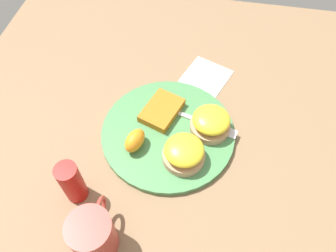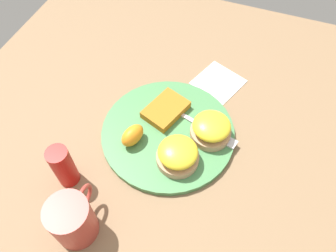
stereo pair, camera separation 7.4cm
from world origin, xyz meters
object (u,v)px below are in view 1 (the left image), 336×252
Objects in this scene: sandwich_benedict_right at (211,122)px; fork at (197,121)px; sandwich_benedict_left at (184,152)px; condiment_bottle at (72,182)px; cup at (93,235)px; hashbrown_patty at (162,110)px; orange_wedge at (135,141)px.

sandwich_benedict_right is 0.04m from fork.
condiment_bottle is at bearing 119.34° from sandwich_benedict_left.
condiment_bottle is at bearing 38.79° from cup.
fork is at bearing 63.73° from sandwich_benedict_right.
hashbrown_patty is 1.71× the size of orange_wedge.
fork is 1.96× the size of cup.
condiment_bottle is (-0.22, 0.22, 0.04)m from fork.
fork is at bearing -25.76° from cup.
orange_wedge is at bearing 126.03° from fork.
sandwich_benedict_left is 0.24m from cup.
condiment_bottle reaches higher than fork.
hashbrown_patty is 0.90× the size of cup.
condiment_bottle reaches higher than orange_wedge.
sandwich_benedict_right is at bearing -116.27° from fork.
sandwich_benedict_right reaches higher than hashbrown_patty.
cup is (-0.20, 0.13, 0.01)m from sandwich_benedict_left.
sandwich_benedict_left is at bearing -148.26° from hashbrown_patty.
orange_wedge is 0.27× the size of fork.
sandwich_benedict_left is at bearing -96.40° from orange_wedge.
sandwich_benedict_right is at bearing -51.11° from condiment_bottle.
cup reaches higher than sandwich_benedict_left.
orange_wedge is at bearing -36.43° from condiment_bottle.
fork is at bearing -8.60° from sandwich_benedict_left.
hashbrown_patty is 0.46× the size of fork.
hashbrown_patty is at bearing 83.77° from fork.
sandwich_benedict_left reaches higher than orange_wedge.
fork is (0.02, 0.03, -0.02)m from sandwich_benedict_right.
sandwich_benedict_right is 0.34m from cup.
sandwich_benedict_right is (0.09, -0.05, 0.00)m from sandwich_benedict_left.
sandwich_benedict_left is at bearing -60.66° from condiment_bottle.
cup is (-0.29, 0.18, 0.01)m from sandwich_benedict_right.
fork is at bearing -53.97° from orange_wedge.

